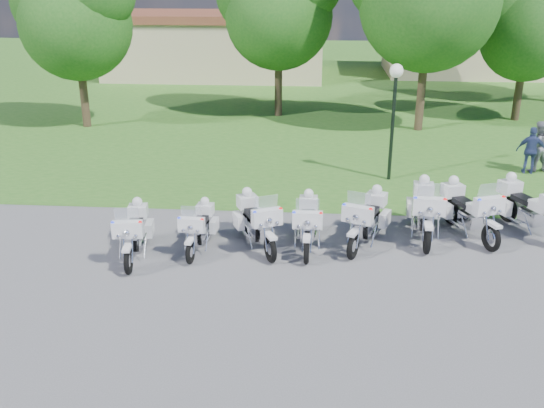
# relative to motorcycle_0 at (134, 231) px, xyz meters

# --- Properties ---
(ground) EXTENTS (100.00, 100.00, 0.00)m
(ground) POSITION_rel_motorcycle_0_xyz_m (3.61, 0.15, -0.65)
(ground) COLOR #5A5A5F
(ground) RESTS_ON ground
(grass_lawn) EXTENTS (100.00, 48.00, 0.01)m
(grass_lawn) POSITION_rel_motorcycle_0_xyz_m (3.61, 27.15, -0.65)
(grass_lawn) COLOR #306B21
(grass_lawn) RESTS_ON ground
(motorcycle_0) EXTENTS (0.93, 2.32, 1.56)m
(motorcycle_0) POSITION_rel_motorcycle_0_xyz_m (0.00, 0.00, 0.00)
(motorcycle_0) COLOR black
(motorcycle_0) RESTS_ON ground
(motorcycle_1) EXTENTS (0.76, 2.09, 1.40)m
(motorcycle_1) POSITION_rel_motorcycle_0_xyz_m (1.51, 0.54, -0.07)
(motorcycle_1) COLOR black
(motorcycle_1) RESTS_ON ground
(motorcycle_2) EXTENTS (1.42, 2.26, 1.63)m
(motorcycle_2) POSITION_rel_motorcycle_0_xyz_m (2.94, 0.82, 0.03)
(motorcycle_2) COLOR black
(motorcycle_2) RESTS_ON ground
(motorcycle_3) EXTENTS (0.78, 2.35, 1.58)m
(motorcycle_3) POSITION_rel_motorcycle_0_xyz_m (4.23, 0.87, 0.01)
(motorcycle_3) COLOR black
(motorcycle_3) RESTS_ON ground
(motorcycle_4) EXTENTS (1.38, 2.35, 1.66)m
(motorcycle_4) POSITION_rel_motorcycle_0_xyz_m (5.74, 1.18, 0.04)
(motorcycle_4) COLOR black
(motorcycle_4) RESTS_ON ground
(motorcycle_5) EXTENTS (0.98, 2.63, 1.77)m
(motorcycle_5) POSITION_rel_motorcycle_0_xyz_m (7.30, 1.77, 0.09)
(motorcycle_5) COLOR black
(motorcycle_5) RESTS_ON ground
(motorcycle_6) EXTENTS (1.41, 2.44, 1.72)m
(motorcycle_6) POSITION_rel_motorcycle_0_xyz_m (8.46, 1.94, 0.07)
(motorcycle_6) COLOR black
(motorcycle_6) RESTS_ON ground
(motorcycle_7) EXTENTS (1.50, 2.47, 1.77)m
(motorcycle_7) POSITION_rel_motorcycle_0_xyz_m (10.12, 2.24, 0.09)
(motorcycle_7) COLOR black
(motorcycle_7) RESTS_ON ground
(lamp_post) EXTENTS (0.44, 0.44, 3.87)m
(lamp_post) POSITION_rel_motorcycle_0_xyz_m (6.88, 6.47, 2.29)
(lamp_post) COLOR black
(lamp_post) RESTS_ON ground
(tree_0) EXTENTS (5.60, 4.78, 7.47)m
(tree_0) POSITION_rel_motorcycle_0_xyz_m (-6.11, 13.09, 4.29)
(tree_0) COLOR #38281C
(tree_0) RESTS_ON ground
(tree_1) EXTENTS (5.87, 5.01, 7.83)m
(tree_1) POSITION_rel_motorcycle_0_xyz_m (2.44, 16.02, 4.53)
(tree_1) COLOR #38281C
(tree_1) RESTS_ON ground
(tree_3) EXTENTS (4.91, 4.19, 6.54)m
(tree_3) POSITION_rel_motorcycle_0_xyz_m (13.75, 15.89, 3.67)
(tree_3) COLOR #38281C
(tree_3) RESTS_ON ground
(building_west) EXTENTS (14.56, 8.32, 4.10)m
(building_west) POSITION_rel_motorcycle_0_xyz_m (-2.39, 28.15, 1.42)
(building_west) COLOR #C7B48F
(building_west) RESTS_ON ground
(building_east) EXTENTS (11.44, 7.28, 4.10)m
(building_east) POSITION_rel_motorcycle_0_xyz_m (14.61, 30.15, 1.42)
(building_east) COLOR #C7B48F
(building_east) RESTS_ON ground
(bystander_b) EXTENTS (1.01, 0.88, 1.79)m
(bystander_b) POSITION_rel_motorcycle_0_xyz_m (12.09, 7.79, 0.24)
(bystander_b) COLOR gray
(bystander_b) RESTS_ON ground
(bystander_c) EXTENTS (1.02, 0.56, 1.65)m
(bystander_c) POSITION_rel_motorcycle_0_xyz_m (11.81, 7.49, 0.17)
(bystander_c) COLOR navy
(bystander_c) RESTS_ON ground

